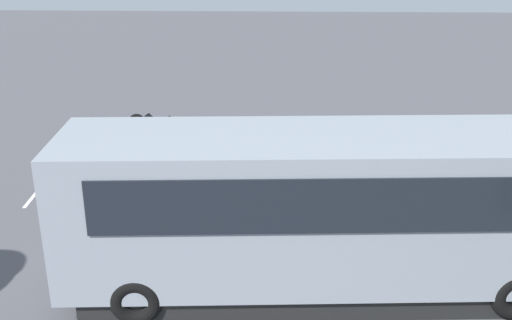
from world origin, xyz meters
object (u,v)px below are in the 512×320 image
at_px(spectator_left, 329,191).
at_px(spectator_centre, 275,192).
at_px(spectator_far_left, 381,188).
at_px(stunt_motorcycle, 161,133).
at_px(parked_motorcycle_silver, 462,221).
at_px(tour_bus, 322,214).
at_px(spectator_right, 230,190).

height_order(spectator_left, spectator_centre, spectator_left).
bearing_deg(spectator_far_left, stunt_motorcycle, -34.05).
height_order(spectator_far_left, spectator_left, spectator_left).
height_order(spectator_far_left, parked_motorcycle_silver, spectator_far_left).
bearing_deg(parked_motorcycle_silver, spectator_left, -5.80).
height_order(tour_bus, spectator_far_left, tour_bus).
bearing_deg(spectator_left, parked_motorcycle_silver, 174.20).
bearing_deg(tour_bus, parked_motorcycle_silver, -148.26).
height_order(spectator_far_left, spectator_centre, spectator_far_left).
xyz_separation_m(spectator_left, spectator_right, (2.34, -0.17, -0.08)).
bearing_deg(tour_bus, spectator_left, -98.54).
xyz_separation_m(spectator_far_left, stunt_motorcycle, (6.03, -4.08, -0.04)).
bearing_deg(spectator_right, parked_motorcycle_silver, 174.93).
distance_m(tour_bus, spectator_centre, 2.73).
xyz_separation_m(tour_bus, spectator_left, (-0.36, -2.43, -0.59)).
xyz_separation_m(spectator_far_left, parked_motorcycle_silver, (-1.81, 0.62, -0.55)).
height_order(spectator_left, parked_motorcycle_silver, spectator_left).
height_order(spectator_centre, spectator_right, spectator_right).
bearing_deg(spectator_far_left, spectator_centre, 5.54).
xyz_separation_m(spectator_left, parked_motorcycle_silver, (-3.06, 0.31, -0.58)).
bearing_deg(spectator_right, spectator_centre, 174.28).
bearing_deg(spectator_far_left, spectator_left, 13.83).
relative_size(tour_bus, spectator_far_left, 5.79).
distance_m(tour_bus, spectator_right, 3.33).
distance_m(tour_bus, spectator_far_left, 3.23).
relative_size(parked_motorcycle_silver, stunt_motorcycle, 1.02).
height_order(spectator_centre, parked_motorcycle_silver, spectator_centre).
relative_size(spectator_left, parked_motorcycle_silver, 0.87).
relative_size(tour_bus, stunt_motorcycle, 5.04).
distance_m(parked_motorcycle_silver, stunt_motorcycle, 9.15).
distance_m(spectator_centre, spectator_right, 1.07).
xyz_separation_m(spectator_far_left, spectator_left, (1.24, 0.31, 0.02)).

